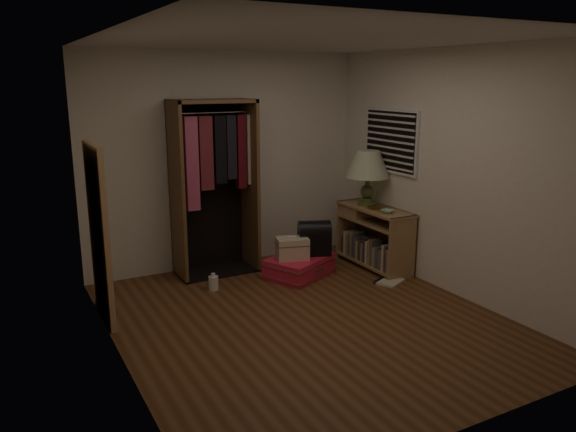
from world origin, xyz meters
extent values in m
plane|color=#553018|center=(0.00, 0.00, 0.00)|extent=(4.00, 4.00, 0.00)
cube|color=silver|center=(0.00, 2.00, 1.30)|extent=(3.50, 0.02, 2.60)
cube|color=silver|center=(0.00, -2.00, 1.30)|extent=(3.50, 0.02, 2.60)
cube|color=silver|center=(1.75, 0.00, 1.30)|extent=(0.02, 4.00, 2.60)
cube|color=silver|center=(-1.75, 0.00, 1.30)|extent=(0.02, 4.00, 2.60)
cube|color=silver|center=(0.00, 0.00, 2.60)|extent=(3.50, 4.00, 0.01)
cube|color=white|center=(1.73, 1.00, 1.55)|extent=(0.03, 0.96, 0.76)
cube|color=black|center=(1.73, 1.00, 1.55)|extent=(0.03, 0.90, 0.70)
cube|color=silver|center=(1.71, 1.00, 1.24)|extent=(0.01, 0.88, 0.02)
cube|color=silver|center=(1.71, 1.00, 1.32)|extent=(0.01, 0.88, 0.02)
cube|color=silver|center=(1.71, 1.00, 1.39)|extent=(0.01, 0.88, 0.02)
cube|color=silver|center=(1.71, 1.00, 1.47)|extent=(0.01, 0.88, 0.02)
cube|color=silver|center=(1.71, 1.00, 1.55)|extent=(0.01, 0.88, 0.02)
cube|color=silver|center=(1.71, 1.00, 1.63)|extent=(0.01, 0.88, 0.02)
cube|color=silver|center=(1.71, 1.00, 1.71)|extent=(0.01, 0.88, 0.02)
cube|color=silver|center=(1.71, 1.00, 1.78)|extent=(0.01, 0.88, 0.02)
cube|color=silver|center=(1.71, 1.00, 1.86)|extent=(0.01, 0.88, 0.02)
cube|color=#987349|center=(1.54, 0.46, 0.38)|extent=(0.40, 0.03, 0.75)
cube|color=#987349|center=(1.54, 1.54, 0.38)|extent=(0.40, 0.03, 0.75)
cube|color=#987349|center=(1.54, 1.00, 0.06)|extent=(0.40, 1.04, 0.03)
cube|color=#987349|center=(1.54, 1.00, 0.57)|extent=(0.40, 1.04, 0.03)
cube|color=#987349|center=(1.54, 1.00, 0.73)|extent=(0.42, 1.12, 0.03)
cube|color=brown|center=(1.73, 1.00, 0.38)|extent=(0.02, 1.10, 0.75)
cube|color=#987349|center=(1.53, 1.33, 0.65)|extent=(0.36, 0.38, 0.13)
cube|color=gray|center=(1.46, 0.53, 0.22)|extent=(0.19, 0.04, 0.28)
cube|color=#4C3833|center=(1.47, 0.57, 0.23)|extent=(0.20, 0.03, 0.32)
cube|color=#B7AD99|center=(1.48, 0.62, 0.23)|extent=(0.22, 0.04, 0.32)
cube|color=brown|center=(1.45, 0.68, 0.19)|extent=(0.16, 0.05, 0.24)
cube|color=#3F4C59|center=(1.45, 0.74, 0.21)|extent=(0.16, 0.05, 0.26)
cube|color=gray|center=(1.46, 0.79, 0.19)|extent=(0.17, 0.05, 0.24)
cube|color=#59594C|center=(1.45, 0.85, 0.23)|extent=(0.15, 0.04, 0.31)
cube|color=#B2724C|center=(1.46, 0.89, 0.23)|extent=(0.18, 0.04, 0.32)
cube|color=beige|center=(1.45, 0.94, 0.22)|extent=(0.16, 0.04, 0.28)
cube|color=#332D38|center=(1.47, 0.99, 0.23)|extent=(0.20, 0.03, 0.32)
cube|color=gray|center=(1.47, 1.03, 0.19)|extent=(0.20, 0.04, 0.24)
cube|color=#4C3833|center=(1.47, 1.09, 0.20)|extent=(0.20, 0.05, 0.25)
cube|color=#B7AD99|center=(1.48, 1.14, 0.19)|extent=(0.21, 0.03, 0.23)
cube|color=brown|center=(1.47, 1.18, 0.21)|extent=(0.20, 0.03, 0.27)
cube|color=#3F4C59|center=(1.47, 1.22, 0.22)|extent=(0.19, 0.03, 0.29)
cube|color=gray|center=(1.47, 1.26, 0.23)|extent=(0.20, 0.03, 0.31)
cube|color=#59594C|center=(1.47, 1.31, 0.19)|extent=(0.21, 0.04, 0.23)
cube|color=#B2724C|center=(1.48, 1.36, 0.21)|extent=(0.22, 0.04, 0.27)
cube|color=beige|center=(1.47, 1.41, 0.22)|extent=(0.20, 0.04, 0.30)
cube|color=#332D38|center=(1.48, 1.45, 0.19)|extent=(0.21, 0.03, 0.22)
cube|color=brown|center=(-0.70, 1.74, 1.02)|extent=(0.04, 0.50, 2.05)
cube|color=brown|center=(0.20, 1.74, 1.02)|extent=(0.04, 0.50, 2.05)
cube|color=brown|center=(-0.25, 1.74, 2.03)|extent=(0.95, 0.50, 0.04)
cube|color=black|center=(-0.25, 1.98, 1.02)|extent=(0.95, 0.02, 2.05)
cube|color=black|center=(-0.25, 1.74, 0.01)|extent=(0.95, 0.50, 0.02)
cylinder|color=silver|center=(-0.25, 1.74, 1.90)|extent=(0.87, 0.02, 0.02)
cube|color=#BF4C72|center=(-0.53, 1.72, 1.34)|extent=(0.15, 0.12, 1.07)
cube|color=maroon|center=(-0.36, 1.72, 1.45)|extent=(0.16, 0.12, 0.84)
cube|color=black|center=(-0.19, 1.72, 1.48)|extent=(0.14, 0.16, 0.78)
cube|color=black|center=(-0.05, 1.72, 1.50)|extent=(0.12, 0.11, 0.74)
cube|color=#590F19|center=(0.08, 1.72, 1.44)|extent=(0.10, 0.11, 0.86)
cube|color=beige|center=(0.22, 1.72, 1.46)|extent=(0.14, 0.11, 0.82)
cube|color=tan|center=(-1.71, 1.00, 0.85)|extent=(0.05, 0.80, 1.70)
cube|color=white|center=(-1.68, 1.00, 0.85)|extent=(0.01, 0.68, 1.58)
cube|color=red|center=(0.55, 1.14, 0.12)|extent=(0.91, 0.81, 0.24)
cube|color=silver|center=(0.55, 1.14, 0.05)|extent=(0.94, 0.83, 0.01)
cube|color=silver|center=(0.55, 1.14, 0.18)|extent=(0.94, 0.83, 0.01)
cylinder|color=silver|center=(0.67, 0.88, 0.12)|extent=(0.17, 0.09, 0.02)
cube|color=beige|center=(0.45, 1.12, 0.36)|extent=(0.42, 0.34, 0.25)
cube|color=brown|center=(0.45, 1.12, 0.41)|extent=(0.42, 0.35, 0.01)
cylinder|color=silver|center=(0.45, 1.12, 0.50)|extent=(0.10, 0.04, 0.02)
cube|color=black|center=(0.76, 1.15, 0.38)|extent=(0.44, 0.37, 0.29)
cylinder|color=black|center=(0.76, 1.15, 0.53)|extent=(0.44, 0.37, 0.24)
cylinder|color=#445026|center=(1.54, 1.18, 0.77)|extent=(0.28, 0.28, 0.04)
cylinder|color=#445026|center=(1.54, 1.18, 0.81)|extent=(0.16, 0.16, 0.05)
sphere|color=#445026|center=(1.54, 1.18, 0.92)|extent=(0.20, 0.20, 0.16)
cylinder|color=#445026|center=(1.54, 1.18, 1.05)|extent=(0.07, 0.07, 0.10)
cone|color=beige|center=(1.54, 1.18, 1.26)|extent=(0.65, 0.65, 0.33)
cone|color=beige|center=(1.54, 1.18, 1.26)|extent=(0.58, 0.58, 0.31)
cylinder|color=#B18544|center=(1.54, 0.94, 0.76)|extent=(0.34, 0.34, 0.02)
imported|color=#A0C0A5|center=(1.49, 0.71, 0.77)|extent=(0.20, 0.20, 0.04)
cylinder|color=white|center=(-0.51, 1.19, 0.08)|extent=(0.14, 0.14, 0.15)
cylinder|color=white|center=(-0.51, 1.19, 0.17)|extent=(0.06, 0.06, 0.04)
cube|color=beige|center=(1.35, 0.45, 0.01)|extent=(0.39, 0.36, 0.03)
cube|color=black|center=(1.31, 0.54, 0.01)|extent=(0.31, 0.17, 0.03)
camera|label=1|loc=(-2.56, -4.34, 2.27)|focal=35.00mm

